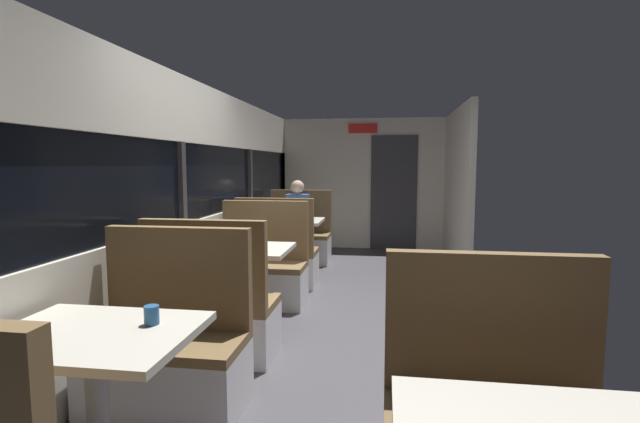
{
  "coord_description": "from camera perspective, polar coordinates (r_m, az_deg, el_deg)",
  "views": [
    {
      "loc": [
        0.41,
        -3.93,
        1.5
      ],
      "look_at": [
        -0.44,
        2.0,
        0.88
      ],
      "focal_mm": 25.57,
      "sensor_mm": 36.0,
      "label": 1
    }
  ],
  "objects": [
    {
      "name": "bench_mid_window_facing_end",
      "position": [
        3.71,
        -13.23,
        -12.61
      ],
      "size": [
        0.95,
        0.5,
        1.1
      ],
      "color": "silver",
      "rests_on": "ground_plane"
    },
    {
      "name": "dining_table_near_window",
      "position": [
        2.41,
        -26.36,
        -15.51
      ],
      "size": [
        0.9,
        0.7,
        0.74
      ],
      "color": "#9E9EA3",
      "rests_on": "ground_plane"
    },
    {
      "name": "dining_table_far_window",
      "position": [
        6.29,
        -3.85,
        -1.93
      ],
      "size": [
        0.9,
        0.7,
        0.74
      ],
      "color": "#9E9EA3",
      "rests_on": "ground_plane"
    },
    {
      "name": "ground_plane",
      "position": [
        4.23,
        2.15,
        -14.97
      ],
      "size": [
        3.3,
        9.2,
        0.02
      ],
      "primitive_type": "cube",
      "color": "#423F44"
    },
    {
      "name": "bench_far_window_facing_end",
      "position": [
        5.67,
        -5.31,
        -6.0
      ],
      "size": [
        0.95,
        0.5,
        1.1
      ],
      "color": "silver",
      "rests_on": "ground_plane"
    },
    {
      "name": "carriage_window_panel_left",
      "position": [
        4.36,
        -17.09,
        0.56
      ],
      "size": [
        0.09,
        8.48,
        2.3
      ],
      "color": "beige",
      "rests_on": "ground_plane"
    },
    {
      "name": "carriage_aisle_panel_right",
      "position": [
        7.01,
        16.76,
        2.84
      ],
      "size": [
        0.08,
        2.4,
        2.3
      ],
      "primitive_type": "cube",
      "color": "beige",
      "rests_on": "ground_plane"
    },
    {
      "name": "bench_far_window_facing_entry",
      "position": [
        7.01,
        -2.63,
        -3.68
      ],
      "size": [
        0.95,
        0.5,
        1.1
      ],
      "color": "silver",
      "rests_on": "ground_plane"
    },
    {
      "name": "coffee_cup_primary",
      "position": [
        6.42,
        -3.14,
        -0.45
      ],
      "size": [
        0.07,
        0.07,
        0.09
      ],
      "color": "#26598C",
      "rests_on": "dining_table_far_window"
    },
    {
      "name": "seated_passenger",
      "position": [
        6.91,
        -2.75,
        -2.07
      ],
      "size": [
        0.47,
        0.55,
        1.26
      ],
      "color": "#26262D",
      "rests_on": "ground_plane"
    },
    {
      "name": "coffee_cup_secondary",
      "position": [
        2.35,
        -20.32,
        -12.06
      ],
      "size": [
        0.07,
        0.07,
        0.09
      ],
      "color": "#26598C",
      "rests_on": "dining_table_near_window"
    },
    {
      "name": "dining_table_mid_window",
      "position": [
        4.26,
        -9.87,
        -5.77
      ],
      "size": [
        0.9,
        0.7,
        0.74
      ],
      "color": "#9E9EA3",
      "rests_on": "ground_plane"
    },
    {
      "name": "carriage_end_bulkhead",
      "position": [
        8.14,
        5.75,
        3.36
      ],
      "size": [
        2.9,
        0.11,
        2.3
      ],
      "color": "beige",
      "rests_on": "ground_plane"
    },
    {
      "name": "bench_near_window_facing_entry",
      "position": [
        3.08,
        -18.39,
        -16.65
      ],
      "size": [
        0.95,
        0.5,
        1.1
      ],
      "color": "silver",
      "rests_on": "ground_plane"
    },
    {
      "name": "bench_mid_window_facing_entry",
      "position": [
        4.98,
        -7.29,
        -7.69
      ],
      "size": [
        0.95,
        0.5,
        1.1
      ],
      "color": "silver",
      "rests_on": "ground_plane"
    }
  ]
}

